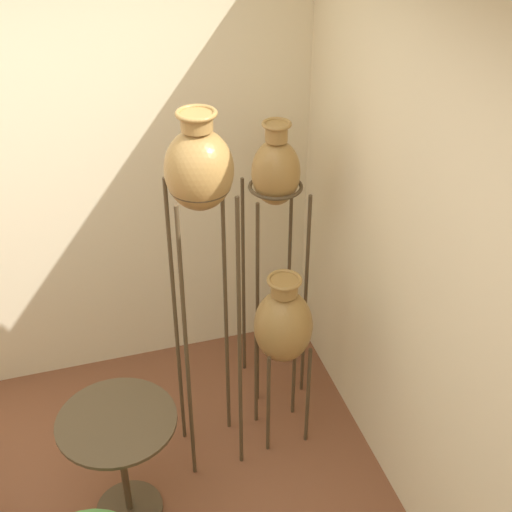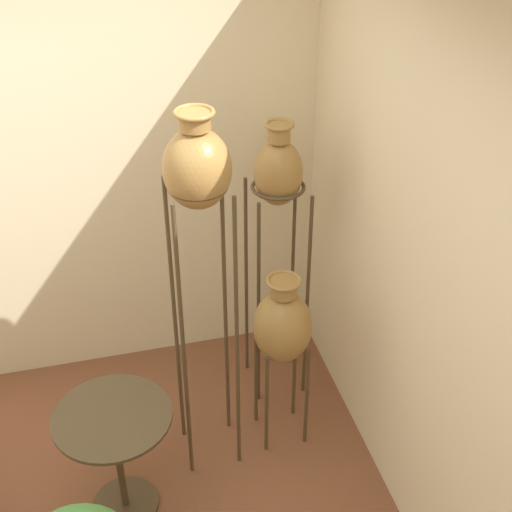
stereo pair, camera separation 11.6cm
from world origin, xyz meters
name	(u,v)px [view 2 (the right image)]	position (x,y,z in m)	size (l,w,h in m)	color
wall_back	(15,172)	(0.00, 1.70, 1.35)	(7.33, 0.06, 2.70)	beige
wall_right	(456,313)	(1.70, 0.00, 1.35)	(0.06, 7.33, 2.70)	beige
vase_stand_tall	(198,180)	(0.83, 0.77, 1.66)	(0.30, 0.30, 1.97)	#473823
vase_stand_medium	(278,182)	(1.32, 1.20, 1.37)	(0.30, 0.30, 1.69)	#473823
vase_stand_short	(283,326)	(1.23, 0.79, 0.76)	(0.30, 0.30, 1.05)	#473823
side_table	(116,441)	(0.33, 0.50, 0.47)	(0.56, 0.56, 0.64)	#473823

